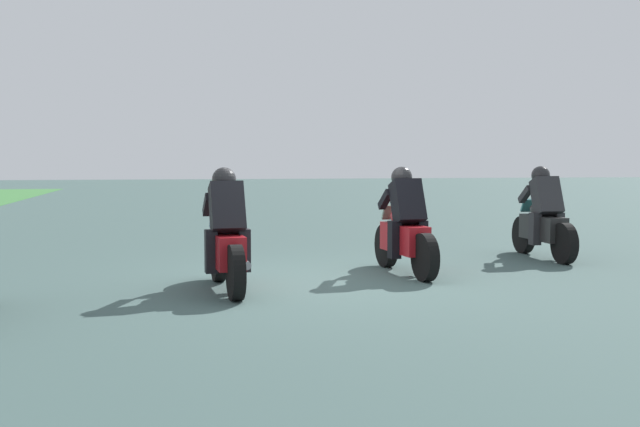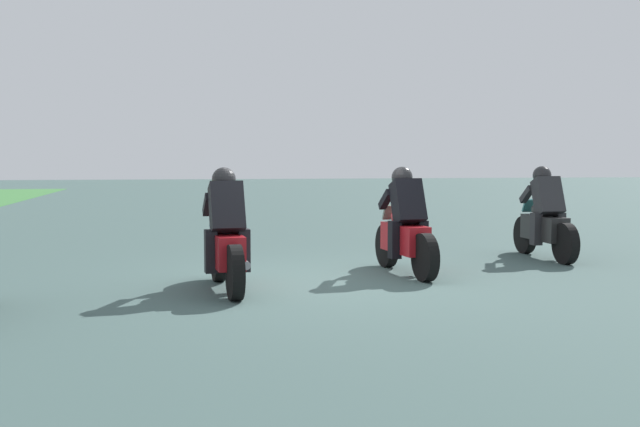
{
  "view_description": "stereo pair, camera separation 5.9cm",
  "coord_description": "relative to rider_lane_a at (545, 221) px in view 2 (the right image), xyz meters",
  "views": [
    {
      "loc": [
        -9.29,
        2.05,
        1.57
      ],
      "look_at": [
        -0.0,
        0.02,
        0.9
      ],
      "focal_mm": 40.87,
      "sensor_mm": 36.0,
      "label": 1
    },
    {
      "loc": [
        -9.3,
        1.99,
        1.57
      ],
      "look_at": [
        -0.0,
        0.02,
        0.9
      ],
      "focal_mm": 40.87,
      "sensor_mm": 36.0,
      "label": 2
    }
  ],
  "objects": [
    {
      "name": "rider_lane_b",
      "position": [
        -1.09,
        2.75,
        0.0
      ],
      "size": [
        2.04,
        0.55,
        1.51
      ],
      "rotation": [
        0.0,
        0.0,
        0.07
      ],
      "color": "black",
      "rests_on": "ground_plane"
    },
    {
      "name": "ground_plane",
      "position": [
        -1.5,
        4.04,
        -0.62
      ],
      "size": [
        120.0,
        120.0,
        0.0
      ],
      "primitive_type": "plane",
      "color": "#3D5552"
    },
    {
      "name": "rider_lane_a",
      "position": [
        0.0,
        0.0,
        0.0
      ],
      "size": [
        2.04,
        0.55,
        1.51
      ],
      "rotation": [
        0.0,
        0.0,
        -0.04
      ],
      "color": "black",
      "rests_on": "ground_plane"
    },
    {
      "name": "rider_lane_c",
      "position": [
        -1.89,
        5.33,
        0.0
      ],
      "size": [
        2.04,
        0.55,
        1.51
      ],
      "rotation": [
        0.0,
        0.0,
        0.06
      ],
      "color": "black",
      "rests_on": "ground_plane"
    }
  ]
}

